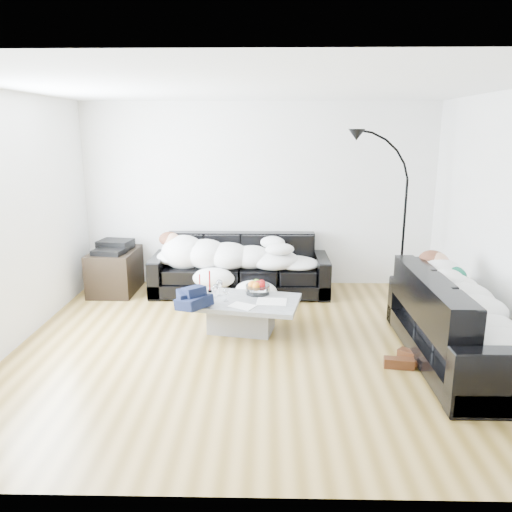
{
  "coord_description": "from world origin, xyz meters",
  "views": [
    {
      "loc": [
        0.11,
        -4.87,
        2.21
      ],
      "look_at": [
        0.0,
        0.3,
        0.9
      ],
      "focal_mm": 35.0,
      "sensor_mm": 36.0,
      "label": 1
    }
  ],
  "objects_px": {
    "coffee_table": "(241,315)",
    "av_cabinet": "(115,271)",
    "fruit_bowl": "(258,287)",
    "shoes": "(405,359)",
    "wine_glass_a": "(219,288)",
    "wine_glass_c": "(226,295)",
    "candle_right": "(210,282)",
    "sleeper_right": "(464,299)",
    "sofa_back": "(240,265)",
    "wine_glass_b": "(215,291)",
    "candle_left": "(200,284)",
    "sleeper_back": "(240,250)",
    "floor_lamp": "(404,227)",
    "sofa_right": "(462,320)",
    "stereo": "(113,246)"
  },
  "relations": [
    {
      "from": "coffee_table",
      "to": "av_cabinet",
      "type": "distance_m",
      "value": 2.31
    },
    {
      "from": "fruit_bowl",
      "to": "shoes",
      "type": "xyz_separation_m",
      "value": [
        1.45,
        -1.03,
        -0.4
      ]
    },
    {
      "from": "wine_glass_a",
      "to": "wine_glass_c",
      "type": "distance_m",
      "value": 0.21
    },
    {
      "from": "candle_right",
      "to": "av_cabinet",
      "type": "distance_m",
      "value": 1.85
    },
    {
      "from": "sleeper_right",
      "to": "coffee_table",
      "type": "distance_m",
      "value": 2.33
    },
    {
      "from": "sofa_back",
      "to": "candle_right",
      "type": "distance_m",
      "value": 1.15
    },
    {
      "from": "av_cabinet",
      "to": "sofa_back",
      "type": "bearing_deg",
      "value": -0.05
    },
    {
      "from": "av_cabinet",
      "to": "sleeper_right",
      "type": "bearing_deg",
      "value": -27.12
    },
    {
      "from": "wine_glass_a",
      "to": "wine_glass_b",
      "type": "distance_m",
      "value": 0.09
    },
    {
      "from": "sofa_back",
      "to": "shoes",
      "type": "distance_m",
      "value": 2.8
    },
    {
      "from": "wine_glass_a",
      "to": "wine_glass_b",
      "type": "xyz_separation_m",
      "value": [
        -0.04,
        -0.08,
        -0.02
      ]
    },
    {
      "from": "wine_glass_a",
      "to": "candle_right",
      "type": "distance_m",
      "value": 0.18
    },
    {
      "from": "wine_glass_c",
      "to": "candle_left",
      "type": "relative_size",
      "value": 0.71
    },
    {
      "from": "sleeper_back",
      "to": "shoes",
      "type": "relative_size",
      "value": 4.28
    },
    {
      "from": "fruit_bowl",
      "to": "floor_lamp",
      "type": "relative_size",
      "value": 0.14
    },
    {
      "from": "candle_left",
      "to": "sofa_right",
      "type": "bearing_deg",
      "value": -20.16
    },
    {
      "from": "candle_left",
      "to": "floor_lamp",
      "type": "xyz_separation_m",
      "value": [
        2.57,
        0.91,
        0.51
      ]
    },
    {
      "from": "wine_glass_c",
      "to": "sleeper_right",
      "type": "bearing_deg",
      "value": -16.09
    },
    {
      "from": "sleeper_back",
      "to": "av_cabinet",
      "type": "xyz_separation_m",
      "value": [
        -1.75,
        0.07,
        -0.33
      ]
    },
    {
      "from": "sofa_back",
      "to": "candle_left",
      "type": "relative_size",
      "value": 11.45
    },
    {
      "from": "wine_glass_a",
      "to": "shoes",
      "type": "bearing_deg",
      "value": -26.77
    },
    {
      "from": "sleeper_right",
      "to": "wine_glass_a",
      "type": "xyz_separation_m",
      "value": [
        -2.42,
        0.86,
        -0.18
      ]
    },
    {
      "from": "fruit_bowl",
      "to": "av_cabinet",
      "type": "distance_m",
      "value": 2.34
    },
    {
      "from": "sofa_back",
      "to": "sleeper_right",
      "type": "bearing_deg",
      "value": -42.88
    },
    {
      "from": "candle_right",
      "to": "floor_lamp",
      "type": "distance_m",
      "value": 2.66
    },
    {
      "from": "sofa_right",
      "to": "sleeper_right",
      "type": "xyz_separation_m",
      "value": [
        -0.0,
        0.0,
        0.21
      ]
    },
    {
      "from": "wine_glass_a",
      "to": "wine_glass_c",
      "type": "height_order",
      "value": "wine_glass_a"
    },
    {
      "from": "sofa_back",
      "to": "fruit_bowl",
      "type": "xyz_separation_m",
      "value": [
        0.26,
        -1.15,
        0.06
      ]
    },
    {
      "from": "sleeper_back",
      "to": "wine_glass_b",
      "type": "relative_size",
      "value": 13.2
    },
    {
      "from": "wine_glass_c",
      "to": "sofa_back",
      "type": "bearing_deg",
      "value": 86.74
    },
    {
      "from": "wine_glass_c",
      "to": "sleeper_back",
      "type": "bearing_deg",
      "value": 86.62
    },
    {
      "from": "sofa_right",
      "to": "shoes",
      "type": "xyz_separation_m",
      "value": [
        -0.54,
        -0.09,
        -0.37
      ]
    },
    {
      "from": "wine_glass_b",
      "to": "stereo",
      "type": "height_order",
      "value": "stereo"
    },
    {
      "from": "candle_left",
      "to": "wine_glass_b",
      "type": "bearing_deg",
      "value": -44.01
    },
    {
      "from": "sofa_right",
      "to": "wine_glass_c",
      "type": "xyz_separation_m",
      "value": [
        -2.33,
        0.67,
        0.02
      ]
    },
    {
      "from": "sofa_right",
      "to": "wine_glass_b",
      "type": "bearing_deg",
      "value": 72.31
    },
    {
      "from": "wine_glass_a",
      "to": "sofa_right",
      "type": "bearing_deg",
      "value": -19.55
    },
    {
      "from": "sofa_back",
      "to": "floor_lamp",
      "type": "xyz_separation_m",
      "value": [
        2.16,
        -0.2,
        0.58
      ]
    },
    {
      "from": "fruit_bowl",
      "to": "floor_lamp",
      "type": "height_order",
      "value": "floor_lamp"
    },
    {
      "from": "coffee_table",
      "to": "wine_glass_b",
      "type": "xyz_separation_m",
      "value": [
        -0.3,
        0.06,
        0.26
      ]
    },
    {
      "from": "candle_left",
      "to": "sleeper_back",
      "type": "bearing_deg",
      "value": 68.85
    },
    {
      "from": "sleeper_back",
      "to": "wine_glass_c",
      "type": "relative_size",
      "value": 13.62
    },
    {
      "from": "coffee_table",
      "to": "floor_lamp",
      "type": "height_order",
      "value": "floor_lamp"
    },
    {
      "from": "stereo",
      "to": "wine_glass_a",
      "type": "bearing_deg",
      "value": -28.9
    },
    {
      "from": "stereo",
      "to": "candle_left",
      "type": "bearing_deg",
      "value": -30.74
    },
    {
      "from": "sofa_back",
      "to": "fruit_bowl",
      "type": "height_order",
      "value": "sofa_back"
    },
    {
      "from": "sofa_back",
      "to": "shoes",
      "type": "relative_size",
      "value": 5.06
    },
    {
      "from": "stereo",
      "to": "sofa_right",
      "type": "bearing_deg",
      "value": -18.32
    },
    {
      "from": "sofa_back",
      "to": "av_cabinet",
      "type": "distance_m",
      "value": 1.76
    },
    {
      "from": "coffee_table",
      "to": "floor_lamp",
      "type": "xyz_separation_m",
      "value": [
        2.07,
        1.16,
        0.8
      ]
    }
  ]
}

